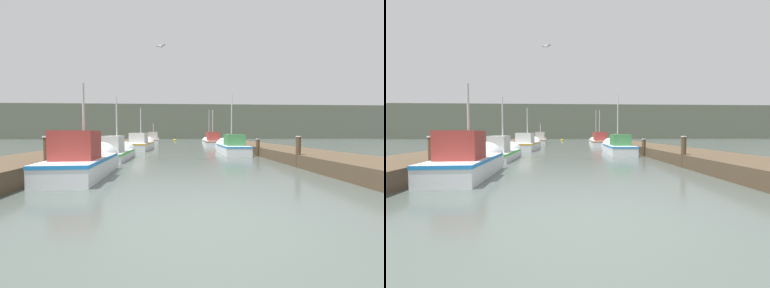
# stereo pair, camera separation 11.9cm
# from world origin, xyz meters

# --- Properties ---
(ground_plane) EXTENTS (200.00, 200.00, 0.00)m
(ground_plane) POSITION_xyz_m (0.00, 0.00, 0.00)
(ground_plane) COLOR #47514C
(dock_left) EXTENTS (2.91, 40.00, 0.55)m
(dock_left) POSITION_xyz_m (-6.06, 16.00, 0.27)
(dock_left) COLOR #4C3D2B
(dock_left) RESTS_ON ground_plane
(dock_right) EXTENTS (2.91, 40.00, 0.55)m
(dock_right) POSITION_xyz_m (6.06, 16.00, 0.27)
(dock_right) COLOR #4C3D2B
(dock_right) RESTS_ON ground_plane
(distant_shore_ridge) EXTENTS (120.00, 16.00, 7.71)m
(distant_shore_ridge) POSITION_xyz_m (0.00, 60.71, 3.86)
(distant_shore_ridge) COLOR #565B4C
(distant_shore_ridge) RESTS_ON ground_plane
(fishing_boat_0) EXTENTS (1.78, 4.86, 3.59)m
(fishing_boat_0) POSITION_xyz_m (-3.68, 5.03, 0.49)
(fishing_boat_0) COLOR silver
(fishing_boat_0) RESTS_ON ground_plane
(fishing_boat_1) EXTENTS (1.45, 5.11, 3.89)m
(fishing_boat_1) POSITION_xyz_m (-3.82, 10.60, 0.39)
(fishing_boat_1) COLOR silver
(fishing_boat_1) RESTS_ON ground_plane
(fishing_boat_2) EXTENTS (1.70, 5.62, 4.58)m
(fishing_boat_2) POSITION_xyz_m (3.39, 14.00, 0.44)
(fishing_boat_2) COLOR silver
(fishing_boat_2) RESTS_ON ground_plane
(fishing_boat_3) EXTENTS (1.90, 5.67, 4.01)m
(fishing_boat_3) POSITION_xyz_m (-3.49, 18.10, 0.48)
(fishing_boat_3) COLOR silver
(fishing_boat_3) RESTS_ON ground_plane
(fishing_boat_4) EXTENTS (2.03, 5.95, 4.43)m
(fishing_boat_4) POSITION_xyz_m (3.47, 23.88, 0.47)
(fishing_boat_4) COLOR silver
(fishing_boat_4) RESTS_ON ground_plane
(fishing_boat_5) EXTENTS (1.41, 4.96, 4.70)m
(fishing_boat_5) POSITION_xyz_m (3.59, 27.92, 0.43)
(fishing_boat_5) COLOR silver
(fishing_boat_5) RESTS_ON ground_plane
(fishing_boat_6) EXTENTS (1.69, 4.73, 3.21)m
(fishing_boat_6) POSITION_xyz_m (-3.70, 32.15, 0.45)
(fishing_boat_6) COLOR silver
(fishing_boat_6) RESTS_ON ground_plane
(mooring_piling_0) EXTENTS (0.23, 0.23, 1.34)m
(mooring_piling_0) POSITION_xyz_m (4.68, 6.41, 0.67)
(mooring_piling_0) COLOR #473523
(mooring_piling_0) RESTS_ON ground_plane
(mooring_piling_1) EXTENTS (0.25, 0.25, 1.34)m
(mooring_piling_1) POSITION_xyz_m (4.72, 21.38, 0.68)
(mooring_piling_1) COLOR #473523
(mooring_piling_1) RESTS_ON ground_plane
(mooring_piling_2) EXTENTS (0.35, 0.35, 1.38)m
(mooring_piling_2) POSITION_xyz_m (-4.49, 4.16, 0.69)
(mooring_piling_2) COLOR #473523
(mooring_piling_2) RESTS_ON ground_plane
(mooring_piling_3) EXTENTS (0.26, 0.26, 1.09)m
(mooring_piling_3) POSITION_xyz_m (4.56, 11.46, 0.55)
(mooring_piling_3) COLOR #473523
(mooring_piling_3) RESTS_ON ground_plane
(channel_buoy) EXTENTS (0.47, 0.47, 0.97)m
(channel_buoy) POSITION_xyz_m (-0.72, 39.30, 0.14)
(channel_buoy) COLOR gold
(channel_buoy) RESTS_ON ground_plane
(seagull_lead) EXTENTS (0.52, 0.41, 0.12)m
(seagull_lead) POSITION_xyz_m (-1.27, 9.27, 5.89)
(seagull_lead) COLOR white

